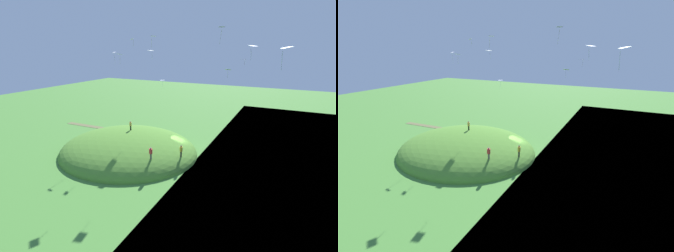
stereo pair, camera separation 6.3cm
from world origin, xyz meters
TOP-DOWN VIEW (x-y plane):
  - ground_plane at (0.00, 0.00)m, footprint 160.00×160.00m
  - grass_hill at (7.43, 3.84)m, footprint 23.06×21.02m
  - dirt_path at (21.23, -3.95)m, footprint 16.08×1.75m
  - person_with_child at (7.98, 2.17)m, footprint 0.52×0.52m
  - person_watching_kites at (0.29, 8.66)m, footprint 0.63×0.63m
  - person_walking_path at (-2.63, 5.09)m, footprint 0.51×0.51m
  - kite_0 at (-7.17, -12.86)m, footprint 1.03×0.92m
  - kite_1 at (-14.74, 12.28)m, footprint 1.08×1.27m
  - kite_2 at (-8.29, 8.33)m, footprint 0.91×1.03m
  - kite_3 at (13.18, -1.34)m, footprint 0.82×0.67m
  - kite_4 at (10.21, -13.81)m, footprint 1.25×1.30m
  - kite_5 at (11.43, -4.55)m, footprint 0.73×0.86m
  - kite_6 at (7.08, 5.36)m, footprint 1.22×1.14m
  - kite_7 at (-11.47, 7.46)m, footprint 1.06×1.20m
  - kite_8 at (8.03, -5.31)m, footprint 1.00×1.30m
  - kite_9 at (-3.92, -14.95)m, footprint 1.25×0.93m
  - kite_10 at (4.62, -0.14)m, footprint 1.11×1.37m

SIDE VIEW (x-z plane):
  - ground_plane at x=0.00m, z-range 0.00..0.00m
  - grass_hill at x=7.43m, z-range -3.22..3.22m
  - dirt_path at x=21.23m, z-range 0.00..0.04m
  - person_walking_path at x=-2.63m, z-range 1.76..3.55m
  - person_watching_kites at x=0.29m, z-range 2.26..4.02m
  - person_with_child at x=7.98m, z-range 3.37..4.94m
  - kite_4 at x=10.21m, z-range 8.77..10.51m
  - kite_9 at x=-3.92m, z-range 11.48..13.28m
  - kite_0 at x=-7.17m, z-range 13.87..15.17m
  - kite_3 at x=13.18m, z-range 14.42..16.67m
  - kite_6 at x=7.08m, z-range 14.91..16.35m
  - kite_8 at x=8.03m, z-range 15.26..16.80m
  - kite_1 at x=-14.74m, z-range 15.49..17.42m
  - kite_7 at x=-11.47m, z-range 15.90..17.40m
  - kite_5 at x=11.43m, z-range 17.30..18.68m
  - kite_10 at x=4.62m, z-range 17.36..19.06m
  - kite_2 at x=-8.29m, z-range 17.63..19.34m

